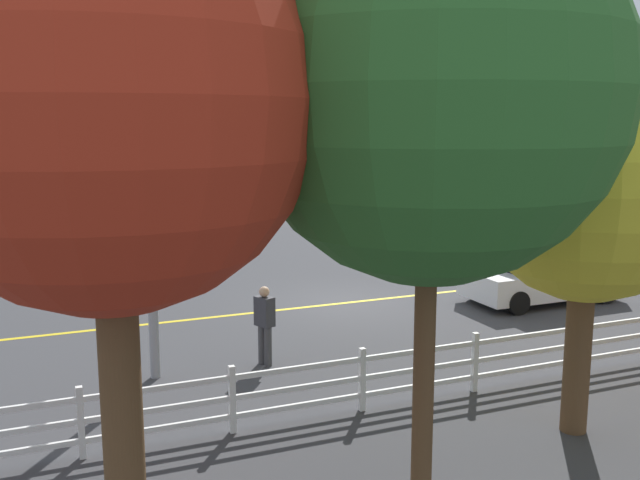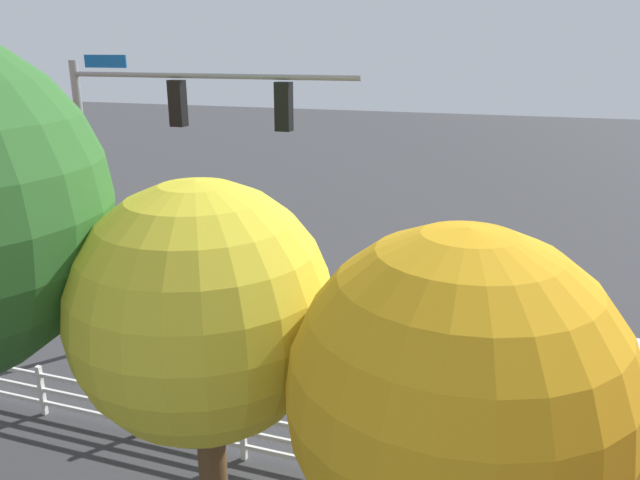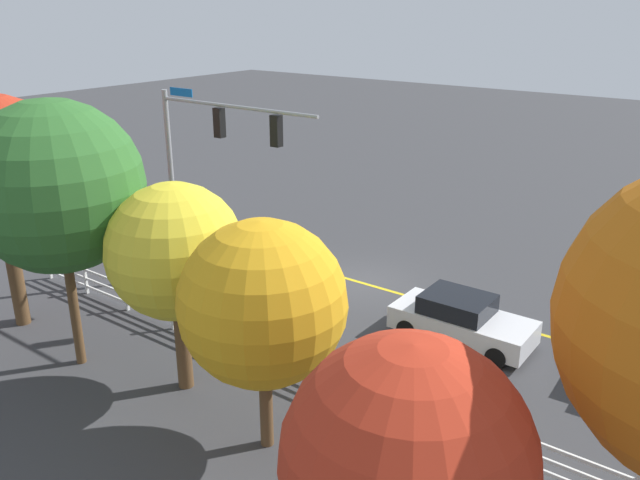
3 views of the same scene
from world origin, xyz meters
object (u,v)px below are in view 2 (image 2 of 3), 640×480
Objects in this scene: tree_4 at (203,312)px; pedestrian at (176,328)px; car_1 at (552,352)px; tree_3 at (457,394)px.

pedestrian is at bearing -53.25° from tree_4.
car_1 is 2.62× the size of pedestrian.
tree_3 is at bearing -59.64° from pedestrian.
pedestrian is at bearing -167.36° from car_1.
tree_4 is (3.54, -0.59, 0.25)m from tree_3.
tree_3 is 3.60m from tree_4.
tree_3 is at bearing -101.73° from car_1.
pedestrian is 6.98m from tree_4.
tree_4 reaches higher than car_1.
car_1 is 9.05m from pedestrian.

